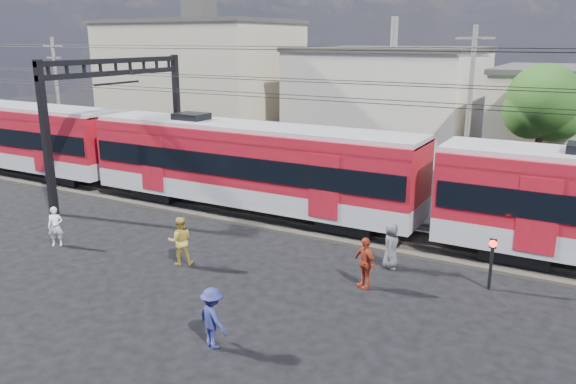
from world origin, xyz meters
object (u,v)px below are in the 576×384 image
pedestrian_c (213,318)px  crossing_signal (492,255)px  pedestrian_a (56,226)px  commuter_train (253,164)px

pedestrian_c → crossing_signal: crossing_signal is taller
pedestrian_a → crossing_signal: (15.60, 4.08, 0.42)m
pedestrian_a → pedestrian_c: size_ratio=0.94×
commuter_train → crossing_signal: bearing=-15.8°
commuter_train → pedestrian_c: commuter_train is taller
commuter_train → pedestrian_a: (-4.57, -7.21, -1.62)m
commuter_train → pedestrian_a: bearing=-122.4°
pedestrian_a → pedestrian_c: (9.89, -3.12, 0.05)m
pedestrian_a → crossing_signal: size_ratio=0.90×
pedestrian_c → crossing_signal: 9.20m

